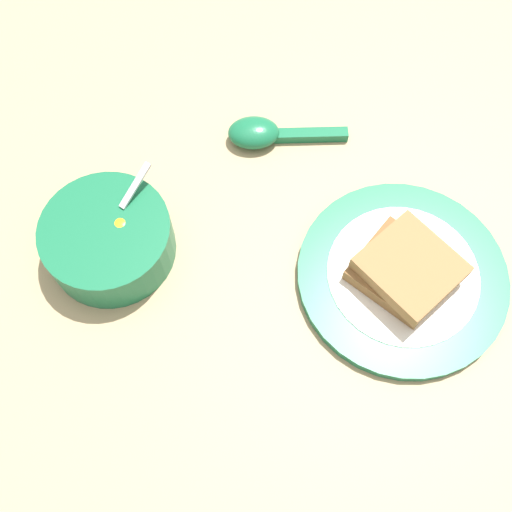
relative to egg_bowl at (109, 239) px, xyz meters
The scene contains 5 objects.
ground_plane 0.16m from the egg_bowl, 83.10° to the right, with size 3.00×3.00×0.00m, color tan.
egg_bowl is the anchor object (origin of this frame).
toast_plate 0.32m from the egg_bowl, 111.96° to the right, with size 0.23×0.23×0.01m.
toast_sandwich 0.32m from the egg_bowl, 112.40° to the right, with size 0.13×0.13×0.03m.
soup_spoon 0.23m from the egg_bowl, 64.02° to the right, with size 0.06×0.15×0.03m.
Camera 1 is at (-0.34, 0.08, 0.60)m, focal length 42.00 mm.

